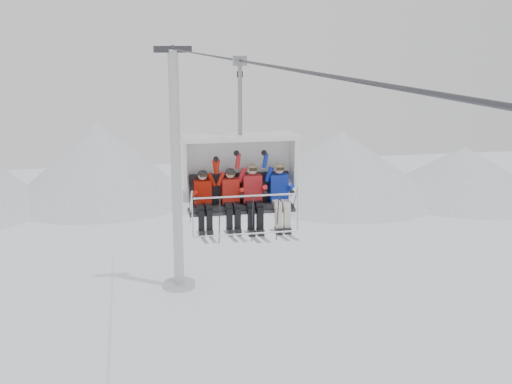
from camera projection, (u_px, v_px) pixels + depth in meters
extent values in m
cone|color=white|center=(100.00, 161.00, 55.89)|extent=(16.00, 16.00, 7.00)
cone|color=white|center=(226.00, 170.00, 57.30)|extent=(14.00, 14.00, 5.00)
cone|color=white|center=(340.00, 164.00, 57.22)|extent=(18.00, 18.00, 6.00)
cone|color=white|center=(464.00, 172.00, 57.62)|extent=(16.00, 16.00, 4.50)
cone|color=white|center=(283.00, 164.00, 61.39)|extent=(12.00, 12.00, 4.50)
cylinder|color=#B2B5BA|center=(176.00, 173.00, 35.16)|extent=(0.56, 0.56, 13.30)
cylinder|color=#B2B5BA|center=(179.00, 284.00, 36.66)|extent=(1.80, 1.80, 0.30)
cube|color=#313137|center=(173.00, 49.00, 33.63)|extent=(2.00, 0.35, 0.35)
cylinder|color=#313137|center=(256.00, 63.00, 12.65)|extent=(0.06, 50.00, 0.06)
cube|color=black|center=(241.00, 206.00, 15.07)|extent=(2.38, 0.55, 0.10)
cube|color=black|center=(239.00, 187.00, 15.23)|extent=(2.38, 0.10, 0.69)
cube|color=#313137|center=(241.00, 210.00, 15.09)|extent=(2.49, 0.60, 0.08)
cube|color=white|center=(238.00, 168.00, 15.34)|extent=(2.66, 0.10, 1.58)
cube|color=white|center=(240.00, 137.00, 14.77)|extent=(2.66, 0.90, 0.10)
cylinder|color=silver|center=(246.00, 196.00, 14.46)|extent=(2.43, 0.04, 0.04)
cylinder|color=silver|center=(246.00, 234.00, 14.59)|extent=(2.43, 0.04, 0.04)
cylinder|color=gray|center=(240.00, 99.00, 14.59)|extent=(0.10, 0.10, 1.73)
cube|color=gray|center=(240.00, 61.00, 14.39)|extent=(0.30, 0.18, 0.22)
cube|color=#AE1305|center=(203.00, 192.00, 14.85)|extent=(0.39, 0.26, 0.57)
sphere|color=tan|center=(202.00, 176.00, 14.72)|extent=(0.21, 0.21, 0.21)
cube|color=black|center=(201.00, 220.00, 14.54)|extent=(0.13, 0.15, 0.46)
cube|color=black|center=(209.00, 220.00, 14.57)|extent=(0.13, 0.15, 0.46)
cube|color=silver|center=(202.00, 237.00, 14.53)|extent=(0.09, 1.69, 0.26)
cube|color=silver|center=(210.00, 237.00, 14.56)|extent=(0.09, 1.69, 0.26)
cube|color=red|center=(230.00, 191.00, 14.97)|extent=(0.40, 0.27, 0.59)
sphere|color=tan|center=(230.00, 174.00, 14.84)|extent=(0.22, 0.22, 0.22)
cube|color=black|center=(229.00, 219.00, 14.66)|extent=(0.13, 0.15, 0.47)
cube|color=black|center=(238.00, 219.00, 14.70)|extent=(0.13, 0.15, 0.47)
cube|color=silver|center=(230.00, 236.00, 14.65)|extent=(0.09, 1.69, 0.26)
cube|color=silver|center=(238.00, 235.00, 14.69)|extent=(0.09, 1.69, 0.26)
cube|color=red|center=(252.00, 188.00, 15.06)|extent=(0.44, 0.29, 0.65)
sphere|color=tan|center=(252.00, 169.00, 14.92)|extent=(0.24, 0.24, 0.24)
cube|color=black|center=(251.00, 219.00, 14.77)|extent=(0.15, 0.15, 0.52)
cube|color=black|center=(260.00, 218.00, 14.81)|extent=(0.15, 0.15, 0.52)
cube|color=silver|center=(252.00, 237.00, 14.76)|extent=(0.10, 1.69, 0.26)
cube|color=silver|center=(261.00, 236.00, 14.80)|extent=(0.10, 1.69, 0.26)
cube|color=#112BAD|center=(278.00, 187.00, 15.19)|extent=(0.43, 0.29, 0.64)
sphere|color=tan|center=(279.00, 169.00, 15.05)|extent=(0.24, 0.24, 0.24)
cube|color=silver|center=(278.00, 217.00, 14.89)|extent=(0.14, 0.15, 0.52)
cube|color=silver|center=(287.00, 217.00, 14.93)|extent=(0.14, 0.15, 0.52)
cube|color=silver|center=(279.00, 235.00, 14.89)|extent=(0.10, 1.69, 0.26)
cube|color=silver|center=(288.00, 234.00, 14.93)|extent=(0.10, 1.69, 0.26)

